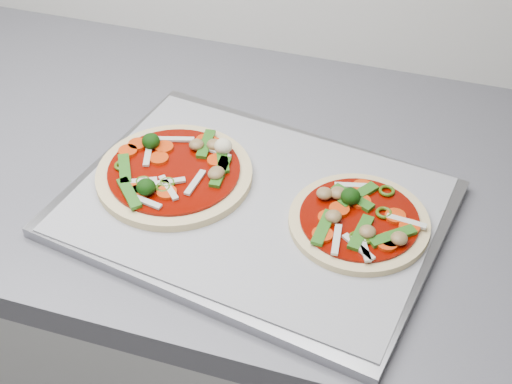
% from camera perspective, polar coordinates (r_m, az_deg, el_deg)
% --- Properties ---
extents(base_cabinet, '(3.60, 0.60, 0.86)m').
position_cam_1_polar(base_cabinet, '(1.36, -8.75, -11.65)').
color(base_cabinet, '#BCBCB9').
rests_on(base_cabinet, ground).
extents(countertop, '(3.60, 0.60, 0.04)m').
position_cam_1_polar(countertop, '(1.04, -11.26, 3.30)').
color(countertop, '#5C5B63').
rests_on(countertop, base_cabinet).
extents(baking_tray, '(0.51, 0.41, 0.01)m').
position_cam_1_polar(baking_tray, '(0.89, -0.18, -1.34)').
color(baking_tray, gray).
rests_on(baking_tray, countertop).
extents(parchment, '(0.47, 0.38, 0.00)m').
position_cam_1_polar(parchment, '(0.88, -0.18, -0.94)').
color(parchment, '#939398').
rests_on(parchment, baking_tray).
extents(pizza_left, '(0.22, 0.22, 0.03)m').
position_cam_1_polar(pizza_left, '(0.92, -6.49, 1.64)').
color(pizza_left, '#D2B980').
rests_on(pizza_left, parchment).
extents(pizza_right, '(0.20, 0.20, 0.03)m').
position_cam_1_polar(pizza_right, '(0.86, 8.23, -2.21)').
color(pizza_right, '#D2B980').
rests_on(pizza_right, parchment).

